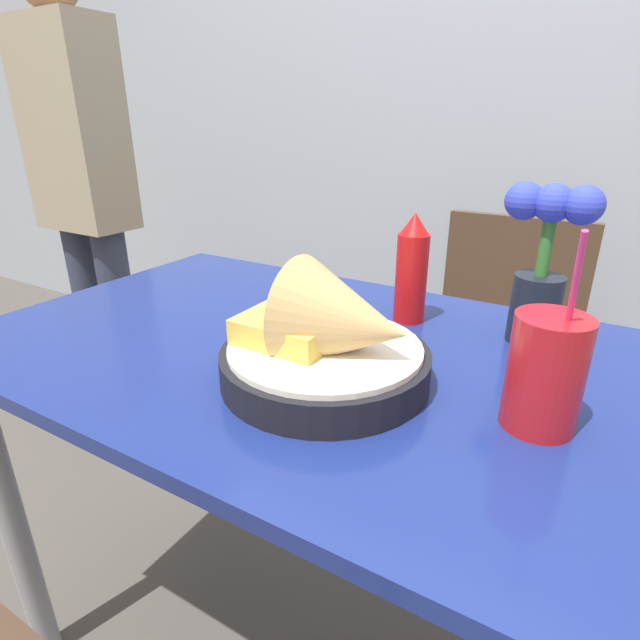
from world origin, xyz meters
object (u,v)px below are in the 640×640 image
object	(u,v)px
chair_far_window	(499,339)
food_basket	(333,344)
flower_vase	(543,261)
ketchup_bottle	(412,270)
drink_cup	(544,376)
person_standing	(83,186)

from	to	relation	value
chair_far_window	food_basket	distance (m)	0.90
food_basket	flower_vase	xyz separation A→B (m)	(0.21, 0.29, 0.08)
chair_far_window	ketchup_bottle	world-z (taller)	ketchup_bottle
chair_far_window	food_basket	world-z (taller)	food_basket
food_basket	drink_cup	size ratio (longest dim) A/B	1.19
food_basket	chair_far_window	bearing A→B (deg)	84.62
food_basket	person_standing	size ratio (longest dim) A/B	0.19
chair_far_window	food_basket	size ratio (longest dim) A/B	2.88
chair_far_window	person_standing	world-z (taller)	person_standing
ketchup_bottle	drink_cup	size ratio (longest dim) A/B	0.80
flower_vase	person_standing	bearing A→B (deg)	171.20
drink_cup	flower_vase	world-z (taller)	flower_vase
person_standing	drink_cup	bearing A→B (deg)	-17.78
ketchup_bottle	flower_vase	size ratio (longest dim) A/B	0.77
flower_vase	person_standing	distance (m)	1.47
ketchup_bottle	drink_cup	distance (m)	0.35
food_basket	drink_cup	world-z (taller)	drink_cup
drink_cup	person_standing	distance (m)	1.58
drink_cup	person_standing	size ratio (longest dim) A/B	0.16
drink_cup	person_standing	world-z (taller)	person_standing
ketchup_bottle	flower_vase	world-z (taller)	flower_vase
flower_vase	chair_far_window	bearing A→B (deg)	103.81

